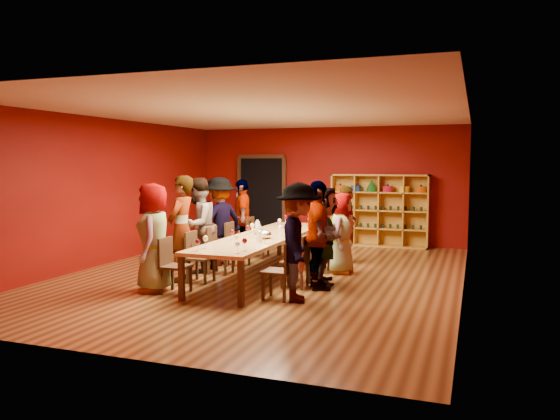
% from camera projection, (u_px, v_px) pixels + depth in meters
% --- Properties ---
extents(room_shell, '(7.10, 9.10, 3.04)m').
position_uv_depth(room_shell, '(264.00, 195.00, 9.99)').
color(room_shell, '#543216').
rests_on(room_shell, ground).
extents(tasting_table, '(1.10, 4.50, 0.75)m').
position_uv_depth(tasting_table, '(264.00, 238.00, 10.06)').
color(tasting_table, tan).
rests_on(tasting_table, ground).
extents(doorway, '(1.40, 0.17, 2.30)m').
position_uv_depth(doorway, '(262.00, 198.00, 14.79)').
color(doorway, black).
rests_on(doorway, ground).
extents(shelving_unit, '(2.40, 0.40, 1.80)m').
position_uv_depth(shelving_unit, '(379.00, 207.00, 13.61)').
color(shelving_unit, '#B98729').
rests_on(shelving_unit, ground).
extents(chair_person_left_0, '(0.42, 0.42, 0.89)m').
position_uv_depth(chair_person_left_0, '(171.00, 262.00, 8.74)').
color(chair_person_left_0, black).
rests_on(chair_person_left_0, ground).
extents(person_left_0, '(0.76, 0.97, 1.76)m').
position_uv_depth(person_left_0, '(154.00, 238.00, 8.82)').
color(person_left_0, '#515257').
rests_on(person_left_0, ground).
extents(chair_person_left_1, '(0.42, 0.42, 0.89)m').
position_uv_depth(chair_person_left_1, '(197.00, 254.00, 9.52)').
color(chair_person_left_1, black).
rests_on(chair_person_left_1, ground).
extents(person_left_1, '(0.56, 0.72, 1.87)m').
position_uv_depth(person_left_1, '(181.00, 229.00, 9.58)').
color(person_left_1, '#506AA6').
rests_on(person_left_1, ground).
extents(chair_person_left_2, '(0.42, 0.42, 0.89)m').
position_uv_depth(chair_person_left_2, '(217.00, 247.00, 10.26)').
color(chair_person_left_2, black).
rests_on(chair_person_left_2, ground).
extents(person_left_2, '(0.51, 0.89, 1.80)m').
position_uv_depth(person_left_2, '(198.00, 225.00, 10.36)').
color(person_left_2, '#D18C98').
rests_on(person_left_2, ground).
extents(chair_person_left_3, '(0.42, 0.42, 0.89)m').
position_uv_depth(chair_person_left_3, '(234.00, 242.00, 11.00)').
color(chair_person_left_3, black).
rests_on(chair_person_left_3, ground).
extents(person_left_3, '(0.89, 1.25, 1.79)m').
position_uv_depth(person_left_3, '(219.00, 221.00, 11.08)').
color(person_left_3, '#4E4E53').
rests_on(person_left_3, ground).
extents(chair_person_left_4, '(0.42, 0.42, 0.89)m').
position_uv_depth(chair_person_left_4, '(255.00, 235.00, 12.01)').
color(chair_person_left_4, black).
rests_on(chair_person_left_4, ground).
extents(person_left_4, '(0.83, 1.11, 1.73)m').
position_uv_depth(person_left_4, '(242.00, 218.00, 12.08)').
color(person_left_4, beige).
rests_on(person_left_4, ground).
extents(chair_person_right_0, '(0.42, 0.42, 0.89)m').
position_uv_depth(chair_person_right_0, '(282.00, 267.00, 8.31)').
color(chair_person_right_0, black).
rests_on(chair_person_right_0, ground).
extents(person_right_0, '(0.81, 1.25, 1.80)m').
position_uv_depth(person_right_0, '(299.00, 242.00, 8.19)').
color(person_right_0, silver).
rests_on(person_right_0, ground).
extents(chair_person_right_1, '(0.42, 0.42, 0.89)m').
position_uv_depth(chair_person_right_1, '(299.00, 258.00, 9.10)').
color(chair_person_right_1, black).
rests_on(chair_person_right_1, ground).
extents(person_right_1, '(0.85, 1.16, 1.80)m').
position_uv_depth(person_right_1, '(318.00, 235.00, 8.96)').
color(person_right_1, pink).
rests_on(person_right_1, ground).
extents(chair_person_right_2, '(0.42, 0.42, 0.89)m').
position_uv_depth(chair_person_right_2, '(308.00, 254.00, 9.55)').
color(chair_person_right_2, black).
rests_on(chair_person_right_2, ground).
extents(person_right_2, '(0.91, 1.63, 1.69)m').
position_uv_depth(person_right_2, '(324.00, 235.00, 9.42)').
color(person_right_2, '#121932').
rests_on(person_right_2, ground).
extents(chair_person_right_3, '(0.42, 0.42, 0.89)m').
position_uv_depth(chair_person_right_3, '(322.00, 246.00, 10.42)').
color(chair_person_right_3, black).
rests_on(chair_person_right_3, ground).
extents(person_right_3, '(0.44, 0.76, 1.53)m').
position_uv_depth(person_right_3, '(342.00, 233.00, 10.26)').
color(person_right_3, '#5E7EC3').
rests_on(person_right_3, ground).
extents(chair_person_right_4, '(0.42, 0.42, 0.89)m').
position_uv_depth(chair_person_right_4, '(335.00, 239.00, 11.43)').
color(chair_person_right_4, black).
rests_on(chair_person_right_4, ground).
extents(person_right_4, '(0.59, 0.69, 1.61)m').
position_uv_depth(person_right_4, '(348.00, 225.00, 11.31)').
color(person_right_4, '#45454A').
rests_on(person_right_4, ground).
extents(wine_glass_0, '(0.08, 0.08, 0.19)m').
position_uv_depth(wine_glass_0, '(310.00, 219.00, 11.53)').
color(wine_glass_0, white).
rests_on(wine_glass_0, tasting_table).
extents(wine_glass_1, '(0.08, 0.08, 0.20)m').
position_uv_depth(wine_glass_1, '(245.00, 241.00, 8.28)').
color(wine_glass_1, white).
rests_on(wine_glass_1, tasting_table).
extents(wine_glass_2, '(0.07, 0.07, 0.19)m').
position_uv_depth(wine_glass_2, '(253.00, 231.00, 9.62)').
color(wine_glass_2, white).
rests_on(wine_glass_2, tasting_table).
extents(wine_glass_3, '(0.08, 0.08, 0.21)m').
position_uv_depth(wine_glass_3, '(205.00, 239.00, 8.51)').
color(wine_glass_3, white).
rests_on(wine_glass_3, tasting_table).
extents(wine_glass_4, '(0.08, 0.08, 0.20)m').
position_uv_depth(wine_glass_4, '(297.00, 223.00, 10.77)').
color(wine_glass_4, white).
rests_on(wine_glass_4, tasting_table).
extents(wine_glass_5, '(0.09, 0.09, 0.22)m').
position_uv_depth(wine_glass_5, '(260.00, 234.00, 9.09)').
color(wine_glass_5, white).
rests_on(wine_glass_5, tasting_table).
extents(wine_glass_6, '(0.08, 0.08, 0.20)m').
position_uv_depth(wine_glass_6, '(295.00, 224.00, 10.65)').
color(wine_glass_6, white).
rests_on(wine_glass_6, tasting_table).
extents(wine_glass_7, '(0.08, 0.08, 0.21)m').
position_uv_depth(wine_glass_7, '(280.00, 228.00, 9.92)').
color(wine_glass_7, white).
rests_on(wine_glass_7, tasting_table).
extents(wine_glass_8, '(0.07, 0.07, 0.18)m').
position_uv_depth(wine_glass_8, '(309.00, 219.00, 11.69)').
color(wine_glass_8, white).
rests_on(wine_glass_8, tasting_table).
extents(wine_glass_9, '(0.08, 0.08, 0.20)m').
position_uv_depth(wine_glass_9, '(248.00, 228.00, 10.00)').
color(wine_glass_9, white).
rests_on(wine_glass_9, tasting_table).
extents(wine_glass_10, '(0.07, 0.07, 0.18)m').
position_uv_depth(wine_glass_10, '(198.00, 242.00, 8.30)').
color(wine_glass_10, white).
rests_on(wine_glass_10, tasting_table).
extents(wine_glass_11, '(0.07, 0.07, 0.18)m').
position_uv_depth(wine_glass_11, '(286.00, 228.00, 10.06)').
color(wine_glass_11, white).
rests_on(wine_glass_11, tasting_table).
extents(wine_glass_12, '(0.08, 0.08, 0.19)m').
position_uv_depth(wine_glass_12, '(232.00, 232.00, 9.43)').
color(wine_glass_12, white).
rests_on(wine_glass_12, tasting_table).
extents(wine_glass_13, '(0.07, 0.07, 0.18)m').
position_uv_depth(wine_glass_13, '(237.00, 238.00, 8.79)').
color(wine_glass_13, white).
rests_on(wine_glass_13, tasting_table).
extents(wine_glass_14, '(0.08, 0.08, 0.20)m').
position_uv_depth(wine_glass_14, '(286.00, 217.00, 11.96)').
color(wine_glass_14, white).
rests_on(wine_glass_14, tasting_table).
extents(wine_glass_15, '(0.08, 0.08, 0.19)m').
position_uv_depth(wine_glass_15, '(280.00, 221.00, 11.24)').
color(wine_glass_15, white).
rests_on(wine_glass_15, tasting_table).
extents(wine_glass_16, '(0.08, 0.08, 0.21)m').
position_uv_depth(wine_glass_16, '(252.00, 226.00, 10.24)').
color(wine_glass_16, white).
rests_on(wine_glass_16, tasting_table).
extents(wine_glass_17, '(0.07, 0.07, 0.18)m').
position_uv_depth(wine_glass_17, '(237.00, 244.00, 8.07)').
color(wine_glass_17, white).
rests_on(wine_glass_17, tasting_table).
extents(wine_glass_18, '(0.07, 0.07, 0.18)m').
position_uv_depth(wine_glass_18, '(265.00, 235.00, 9.07)').
color(wine_glass_18, white).
rests_on(wine_glass_18, tasting_table).
extents(spittoon_bowl, '(0.30, 0.30, 0.16)m').
position_uv_depth(spittoon_bowl, '(263.00, 235.00, 9.64)').
color(spittoon_bowl, silver).
rests_on(spittoon_bowl, tasting_table).
extents(carafe_a, '(0.12, 0.12, 0.25)m').
position_uv_depth(carafe_a, '(257.00, 227.00, 10.37)').
color(carafe_a, white).
rests_on(carafe_a, tasting_table).
extents(carafe_b, '(0.12, 0.12, 0.28)m').
position_uv_depth(carafe_b, '(259.00, 234.00, 9.30)').
color(carafe_b, white).
rests_on(carafe_b, tasting_table).
extents(wine_bottle, '(0.09, 0.09, 0.28)m').
position_uv_depth(wine_bottle, '(298.00, 222.00, 11.29)').
color(wine_bottle, '#143717').
rests_on(wine_bottle, tasting_table).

